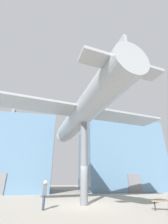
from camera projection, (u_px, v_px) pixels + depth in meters
The scene contains 7 objects.
ground_plane at pixel (84, 205), 10.18m from camera, with size 80.00×80.00×0.00m, color gray.
glass_pavilion_left at pixel (14, 155), 23.19m from camera, with size 11.85×10.67×10.68m.
glass_pavilion_right at pixel (117, 158), 26.05m from camera, with size 11.85×10.67×10.68m.
support_pylon_central at pixel (84, 160), 11.41m from camera, with size 0.54×0.54×5.96m.
suspended_airplane at pixel (83, 113), 13.33m from camera, with size 15.07×15.30×2.93m.
visitor_person at pixel (44, 193), 8.93m from camera, with size 0.23×0.40×1.55m.
plaza_bench at pixel (166, 202), 8.49m from camera, with size 1.59×0.97×0.50m.
Camera 1 is at (-2.21, -11.69, 1.60)m, focal length 24.00 mm.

